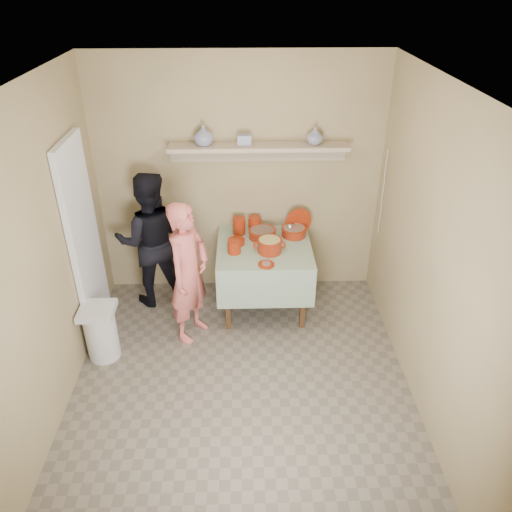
{
  "coord_description": "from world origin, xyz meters",
  "views": [
    {
      "loc": [
        0.04,
        -3.21,
        3.28
      ],
      "look_at": [
        0.15,
        0.75,
        0.95
      ],
      "focal_mm": 35.0,
      "sensor_mm": 36.0,
      "label": 1
    }
  ],
  "objects_px": {
    "person_cook": "(189,273)",
    "trash_bin": "(101,332)",
    "person_helper": "(150,240)",
    "serving_table": "(264,256)",
    "cazuela_rice": "(270,245)"
  },
  "relations": [
    {
      "from": "person_cook",
      "to": "cazuela_rice",
      "type": "height_order",
      "value": "person_cook"
    },
    {
      "from": "person_helper",
      "to": "serving_table",
      "type": "bearing_deg",
      "value": 163.23
    },
    {
      "from": "person_cook",
      "to": "cazuela_rice",
      "type": "distance_m",
      "value": 0.86
    },
    {
      "from": "person_cook",
      "to": "serving_table",
      "type": "xyz_separation_m",
      "value": [
        0.74,
        0.45,
        -0.08
      ]
    },
    {
      "from": "cazuela_rice",
      "to": "trash_bin",
      "type": "relative_size",
      "value": 0.59
    },
    {
      "from": "serving_table",
      "to": "trash_bin",
      "type": "height_order",
      "value": "serving_table"
    },
    {
      "from": "person_cook",
      "to": "trash_bin",
      "type": "bearing_deg",
      "value": 138.32
    },
    {
      "from": "serving_table",
      "to": "cazuela_rice",
      "type": "height_order",
      "value": "cazuela_rice"
    },
    {
      "from": "person_cook",
      "to": "person_helper",
      "type": "relative_size",
      "value": 0.96
    },
    {
      "from": "person_helper",
      "to": "serving_table",
      "type": "xyz_separation_m",
      "value": [
        1.2,
        -0.17,
        -0.11
      ]
    },
    {
      "from": "cazuela_rice",
      "to": "person_helper",
      "type": "bearing_deg",
      "value": 166.51
    },
    {
      "from": "person_helper",
      "to": "trash_bin",
      "type": "height_order",
      "value": "person_helper"
    },
    {
      "from": "serving_table",
      "to": "person_cook",
      "type": "bearing_deg",
      "value": -148.58
    },
    {
      "from": "person_cook",
      "to": "trash_bin",
      "type": "height_order",
      "value": "person_cook"
    },
    {
      "from": "serving_table",
      "to": "cazuela_rice",
      "type": "bearing_deg",
      "value": -70.08
    }
  ]
}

